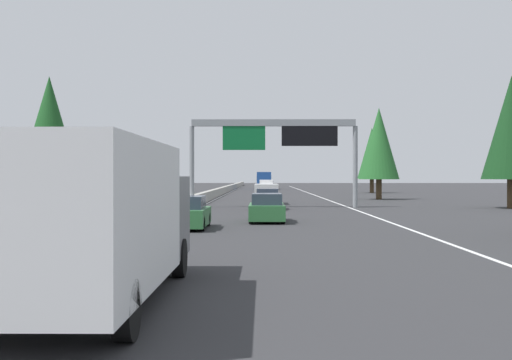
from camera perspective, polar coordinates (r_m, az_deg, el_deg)
ground_plane at (r=63.00m, az=-4.00°, el=-1.80°), size 320.00×320.00×0.00m
median_barrier at (r=82.95m, az=-3.11°, el=-0.98°), size 180.00×0.56×0.90m
shoulder_stripe_right at (r=73.08m, az=5.67°, el=-1.50°), size 160.00×0.16×0.01m
shoulder_stripe_median at (r=72.95m, az=-3.18°, el=-1.51°), size 160.00×0.16×0.01m
sign_gantry_overhead at (r=47.98m, az=1.78°, el=3.83°), size 0.50×12.68×6.63m
box_truck_far_center at (r=12.04m, az=-13.86°, el=-3.20°), size 8.50×2.40×2.95m
sedan_far_left at (r=28.73m, az=-6.18°, el=-3.00°), size 4.40×1.80×1.47m
sedan_mid_left at (r=45.58m, az=1.02°, el=-1.76°), size 4.40×1.80×1.47m
pickup_near_center at (r=88.35m, az=0.92°, el=-0.60°), size 5.60×2.00×1.86m
minivan_distant_a at (r=54.05m, az=0.93°, el=-1.15°), size 5.00×1.95×1.69m
bus_near_right at (r=116.58m, az=0.71°, el=0.02°), size 11.50×2.55×3.10m
sedan_mid_right at (r=32.83m, az=0.97°, el=-2.58°), size 4.40×1.80×1.47m
oncoming_near at (r=53.72m, az=-11.76°, el=-1.45°), size 4.40×1.80×1.47m
oncoming_far at (r=91.51m, az=-6.54°, el=-0.71°), size 4.40×1.80×1.47m
conifer_right_near at (r=50.25m, az=21.91°, el=4.36°), size 4.27×4.27×9.71m
conifer_right_mid at (r=65.83m, az=10.95°, el=3.21°), size 4.10×4.10×9.33m
conifer_right_far at (r=91.53m, az=10.34°, el=2.37°), size 4.07×4.07×9.25m
conifer_left_mid at (r=62.48m, az=-18.02°, el=4.69°), size 5.15×5.15×11.70m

